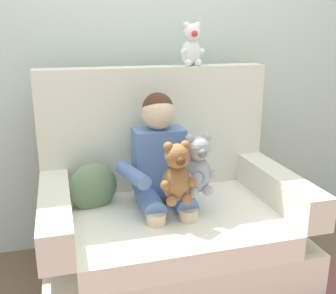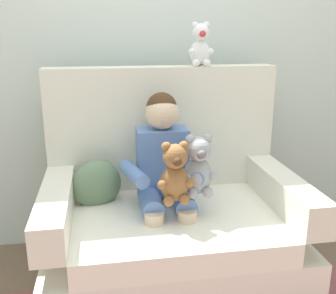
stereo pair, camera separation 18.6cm
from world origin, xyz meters
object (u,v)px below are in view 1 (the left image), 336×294
(seated_child, at_px, (162,167))
(throw_pillow, at_px, (93,187))
(armchair, at_px, (169,222))
(plush_grey, at_px, (198,166))
(plush_brown, at_px, (177,174))
(plush_white_on_backrest, at_px, (192,46))

(seated_child, height_order, throw_pillow, seated_child)
(armchair, height_order, plush_grey, armchair)
(plush_brown, bearing_deg, plush_grey, 8.06)
(armchair, distance_m, plush_brown, 0.40)
(plush_white_on_backrest, relative_size, throw_pillow, 0.91)
(armchair, height_order, plush_brown, armchair)
(seated_child, relative_size, throw_pillow, 3.17)
(armchair, distance_m, seated_child, 0.32)
(armchair, relative_size, plush_brown, 4.35)
(plush_grey, bearing_deg, armchair, 145.81)
(plush_brown, xyz_separation_m, plush_white_on_backrest, (0.23, 0.49, 0.55))
(plush_grey, distance_m, plush_white_on_backrest, 0.70)
(armchair, xyz_separation_m, throw_pillow, (-0.38, 0.10, 0.20))
(armchair, distance_m, plush_white_on_backrest, 0.97)
(plush_white_on_backrest, xyz_separation_m, throw_pillow, (-0.59, -0.19, -0.70))
(plush_brown, bearing_deg, armchair, 65.25)
(seated_child, distance_m, plush_grey, 0.20)
(seated_child, bearing_deg, plush_grey, -47.24)
(armchair, relative_size, throw_pillow, 4.91)
(seated_child, relative_size, plush_white_on_backrest, 3.50)
(plush_grey, bearing_deg, seated_child, 152.81)
(plush_brown, distance_m, plush_white_on_backrest, 0.77)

